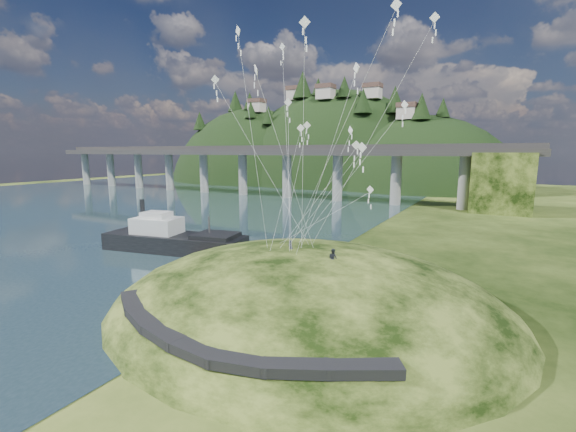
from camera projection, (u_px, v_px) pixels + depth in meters
The scene contains 10 objects.
ground at pixel (219, 297), 35.52m from camera, with size 320.00×320.00×0.00m, color black.
water at pixel (69, 205), 95.92m from camera, with size 240.00×240.00×0.00m, color #2E4B56.
grass_hill at pixel (306, 322), 33.65m from camera, with size 36.00×32.00×13.00m.
footpath at pixel (211, 339), 23.20m from camera, with size 22.29×5.84×0.83m.
bridge at pixel (304, 164), 106.97m from camera, with size 160.00×11.00×15.00m.
far_ridge at pixel (323, 201), 162.91m from camera, with size 153.00×70.00×94.50m.
work_barge at pixel (172, 239), 51.54m from camera, with size 20.12×8.93×6.81m.
wooden_dock at pixel (233, 264), 44.18m from camera, with size 13.32×2.94×0.94m.
kite_flyers at pixel (320, 246), 31.01m from camera, with size 5.10×1.55×1.59m.
kite_swarm at pixel (323, 93), 33.89m from camera, with size 19.68×14.00×16.91m.
Camera 1 is at (22.05, -26.40, 13.24)m, focal length 24.00 mm.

